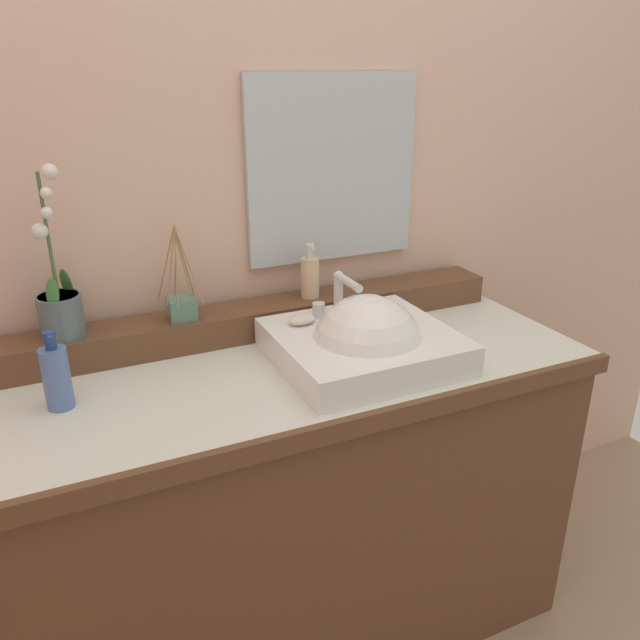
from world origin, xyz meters
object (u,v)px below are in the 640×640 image
(sink_basin, at_px, (365,349))
(soap_dispenser, at_px, (310,276))
(potted_plant, at_px, (60,303))
(reed_diffuser, at_px, (181,306))
(soap_bar, at_px, (302,320))
(lotion_bottle, at_px, (56,376))

(sink_basin, distance_m, soap_dispenser, 0.30)
(potted_plant, distance_m, soap_dispenser, 0.63)
(sink_basin, height_order, potted_plant, potted_plant)
(soap_dispenser, height_order, reed_diffuser, reed_diffuser)
(soap_dispenser, distance_m, reed_diffuser, 0.35)
(soap_bar, height_order, potted_plant, potted_plant)
(soap_dispenser, bearing_deg, sink_basin, -86.02)
(potted_plant, height_order, soap_dispenser, potted_plant)
(sink_basin, xyz_separation_m, potted_plant, (-0.65, 0.27, 0.13))
(soap_bar, relative_size, soap_dispenser, 0.48)
(soap_bar, height_order, reed_diffuser, reed_diffuser)
(lotion_bottle, bearing_deg, soap_dispenser, 16.65)
(potted_plant, relative_size, soap_dispenser, 2.68)
(sink_basin, bearing_deg, reed_diffuser, 144.56)
(soap_dispenser, bearing_deg, potted_plant, -179.64)
(soap_dispenser, bearing_deg, soap_bar, -120.32)
(soap_dispenser, bearing_deg, lotion_bottle, -163.35)
(potted_plant, bearing_deg, sink_basin, -23.02)
(soap_bar, xyz_separation_m, lotion_bottle, (-0.57, -0.04, -0.01))
(lotion_bottle, bearing_deg, sink_basin, -6.83)
(sink_basin, relative_size, soap_dispenser, 2.80)
(potted_plant, bearing_deg, soap_bar, -16.37)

